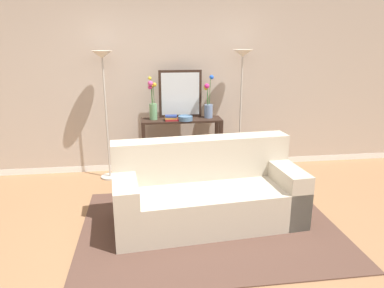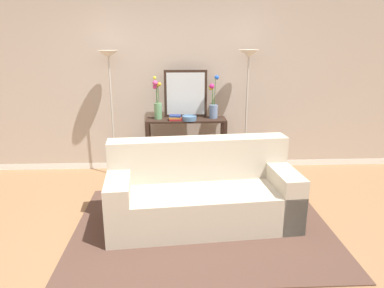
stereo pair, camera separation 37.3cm
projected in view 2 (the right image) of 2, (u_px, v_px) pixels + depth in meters
The scene contains 13 objects.
ground_plane at pixel (162, 247), 3.50m from camera, with size 16.00×16.00×0.02m, color #936B47.
back_wall at pixel (164, 69), 5.27m from camera, with size 12.00×0.15×3.00m.
area_rug at pixel (203, 227), 3.83m from camera, with size 2.67×2.00×0.01m.
couch at pixel (201, 194), 3.89m from camera, with size 2.04×1.01×0.88m.
console_table at pixel (186, 138), 5.15m from camera, with size 1.13×0.34×0.84m.
floor_lamp_left at pixel (110, 79), 4.92m from camera, with size 0.28×0.28×1.78m.
floor_lamp_right at pixel (248, 78), 5.01m from camera, with size 0.28×0.28×1.78m.
wall_mirror at pixel (186, 94), 5.11m from camera, with size 0.61×0.02×0.67m.
vase_tall_flowers at pixel (157, 103), 5.02m from camera, with size 0.12×0.12×0.59m.
vase_short_flowers at pixel (213, 105), 5.07m from camera, with size 0.14×0.12×0.60m.
fruit_bowl at pixel (189, 118), 4.97m from camera, with size 0.20×0.20×0.07m.
book_stack at pixel (175, 118), 4.99m from camera, with size 0.19×0.14×0.07m.
book_row_under_console at pixel (166, 172), 5.28m from camera, with size 0.36×0.18×0.13m.
Camera 2 is at (0.15, -3.09, 1.93)m, focal length 33.78 mm.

